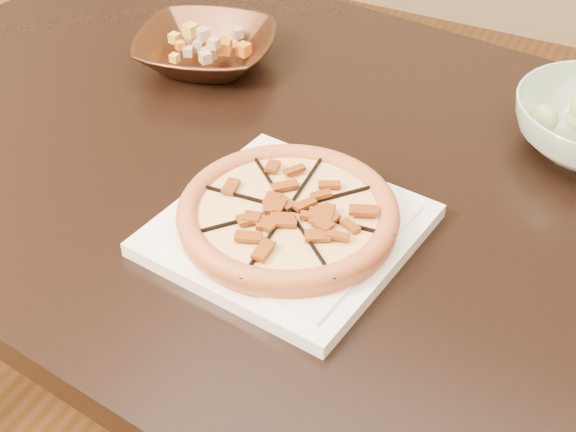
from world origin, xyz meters
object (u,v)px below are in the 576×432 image
(pizza, at_px, (288,213))
(bronze_bowl, at_px, (206,50))
(plate, at_px, (288,229))
(dining_table, at_px, (293,213))

(pizza, xyz_separation_m, bronze_bowl, (-0.30, 0.31, -0.01))
(plate, relative_size, pizza, 1.19)
(dining_table, relative_size, pizza, 5.77)
(dining_table, distance_m, plate, 0.20)
(bronze_bowl, bearing_deg, dining_table, -34.01)
(dining_table, height_order, bronze_bowl, bronze_bowl)
(plate, bearing_deg, dining_table, 114.82)
(dining_table, distance_m, pizza, 0.22)
(dining_table, bearing_deg, bronze_bowl, 145.99)
(plate, xyz_separation_m, pizza, (-0.00, 0.00, 0.02))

